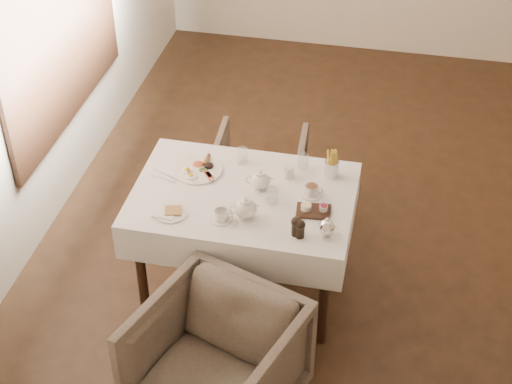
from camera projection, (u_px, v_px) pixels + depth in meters
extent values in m
plane|color=black|center=(382.00, 218.00, 5.51)|extent=(5.00, 5.00, 0.00)
plane|color=beige|center=(363.00, 353.00, 2.70)|extent=(4.50, 0.00, 4.50)
cube|color=black|center=(243.00, 198.00, 4.54)|extent=(1.20, 0.80, 0.04)
cube|color=white|center=(243.00, 209.00, 4.59)|extent=(1.28, 0.88, 0.23)
cylinder|color=black|center=(175.00, 200.00, 5.11)|extent=(0.06, 0.06, 0.70)
cylinder|color=black|center=(339.00, 222.00, 4.94)|extent=(0.06, 0.06, 0.70)
cylinder|color=black|center=(141.00, 271.00, 4.59)|extent=(0.06, 0.06, 0.70)
cylinder|color=black|center=(324.00, 299.00, 4.41)|extent=(0.06, 0.06, 0.70)
imported|color=#4E4239|center=(216.00, 364.00, 4.04)|extent=(0.97, 0.98, 0.70)
imported|color=#4E4239|center=(260.00, 174.00, 5.44)|extent=(0.65, 0.66, 0.57)
cylinder|color=white|center=(198.00, 170.00, 4.68)|extent=(0.29, 0.29, 0.01)
ellipsoid|color=#C24922|center=(198.00, 163.00, 4.71)|extent=(0.07, 0.07, 0.03)
cylinder|color=brown|center=(207.00, 160.00, 4.74)|extent=(0.03, 0.11, 0.03)
cylinder|color=black|center=(209.00, 166.00, 4.69)|extent=(0.05, 0.05, 0.02)
cube|color=maroon|center=(208.00, 175.00, 4.62)|extent=(0.09, 0.10, 0.01)
ellipsoid|color=#264C19|center=(203.00, 170.00, 4.67)|extent=(0.06, 0.05, 0.02)
cylinder|color=white|center=(171.00, 213.00, 4.37)|extent=(0.18, 0.18, 0.01)
cube|color=brown|center=(173.00, 211.00, 4.37)|extent=(0.11, 0.11, 0.01)
cube|color=white|center=(165.00, 214.00, 4.35)|extent=(0.13, 0.10, 0.02)
cylinder|color=white|center=(289.00, 171.00, 4.62)|extent=(0.08, 0.08, 0.08)
cylinder|color=white|center=(222.00, 219.00, 4.33)|extent=(0.13, 0.13, 0.01)
cylinder|color=white|center=(221.00, 214.00, 4.31)|extent=(0.08, 0.08, 0.06)
cylinder|color=#8F5E40|center=(221.00, 211.00, 4.29)|extent=(0.07, 0.07, 0.00)
cylinder|color=white|center=(311.00, 194.00, 4.50)|extent=(0.13, 0.13, 0.01)
cylinder|color=white|center=(312.00, 190.00, 4.48)|extent=(0.09, 0.09, 0.06)
cylinder|color=#8F5E40|center=(312.00, 186.00, 4.47)|extent=(0.07, 0.07, 0.00)
cylinder|color=silver|center=(242.00, 155.00, 4.73)|extent=(0.08, 0.08, 0.10)
cylinder|color=silver|center=(272.00, 196.00, 4.42)|extent=(0.09, 0.09, 0.09)
cylinder|color=silver|center=(303.00, 162.00, 4.68)|extent=(0.08, 0.08, 0.09)
cube|color=black|center=(314.00, 211.00, 4.37)|extent=(0.20, 0.14, 0.02)
cylinder|color=white|center=(306.00, 207.00, 4.37)|extent=(0.06, 0.06, 0.03)
cylinder|color=maroon|center=(324.00, 208.00, 4.36)|extent=(0.05, 0.05, 0.03)
cylinder|color=silver|center=(332.00, 169.00, 4.62)|extent=(0.09, 0.09, 0.10)
cube|color=silver|center=(167.00, 175.00, 4.65)|extent=(0.19, 0.09, 0.00)
cube|color=silver|center=(163.00, 179.00, 4.62)|extent=(0.18, 0.06, 0.00)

